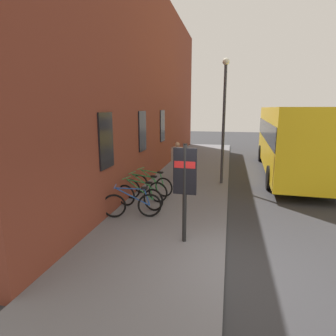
{
  "coord_description": "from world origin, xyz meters",
  "views": [
    {
      "loc": [
        -5.62,
        0.01,
        3.32
      ],
      "look_at": [
        2.31,
        1.73,
        1.62
      ],
      "focal_mm": 30.67,
      "sensor_mm": 36.0,
      "label": 1
    }
  ],
  "objects_px": {
    "bicycle_by_door": "(132,205)",
    "city_bus": "(291,136)",
    "bicycle_leaning_wall": "(139,197)",
    "bicycle_nearest_sign": "(152,185)",
    "pedestrian_near_bus": "(177,156)",
    "transit_info_sign": "(185,178)",
    "street_lamp": "(224,111)",
    "bicycle_under_window": "(145,190)"
  },
  "relations": [
    {
      "from": "bicycle_nearest_sign",
      "to": "bicycle_by_door",
      "type": "bearing_deg",
      "value": -179.19
    },
    {
      "from": "transit_info_sign",
      "to": "street_lamp",
      "type": "xyz_separation_m",
      "value": [
        5.85,
        -0.7,
        1.46
      ]
    },
    {
      "from": "bicycle_by_door",
      "to": "street_lamp",
      "type": "bearing_deg",
      "value": -28.04
    },
    {
      "from": "transit_info_sign",
      "to": "city_bus",
      "type": "height_order",
      "value": "city_bus"
    },
    {
      "from": "bicycle_under_window",
      "to": "bicycle_nearest_sign",
      "type": "bearing_deg",
      "value": -5.76
    },
    {
      "from": "bicycle_nearest_sign",
      "to": "pedestrian_near_bus",
      "type": "distance_m",
      "value": 2.8
    },
    {
      "from": "bicycle_leaning_wall",
      "to": "bicycle_nearest_sign",
      "type": "height_order",
      "value": "same"
    },
    {
      "from": "city_bus",
      "to": "bicycle_by_door",
      "type": "bearing_deg",
      "value": 143.28
    },
    {
      "from": "bicycle_leaning_wall",
      "to": "transit_info_sign",
      "type": "distance_m",
      "value": 2.96
    },
    {
      "from": "bicycle_leaning_wall",
      "to": "transit_info_sign",
      "type": "height_order",
      "value": "transit_info_sign"
    },
    {
      "from": "bicycle_leaning_wall",
      "to": "street_lamp",
      "type": "bearing_deg",
      "value": -33.14
    },
    {
      "from": "city_bus",
      "to": "street_lamp",
      "type": "bearing_deg",
      "value": 133.25
    },
    {
      "from": "bicycle_by_door",
      "to": "bicycle_under_window",
      "type": "xyz_separation_m",
      "value": [
        1.6,
        0.1,
        0.0
      ]
    },
    {
      "from": "transit_info_sign",
      "to": "pedestrian_near_bus",
      "type": "xyz_separation_m",
      "value": [
        6.23,
        1.33,
        -0.57
      ]
    },
    {
      "from": "bicycle_by_door",
      "to": "bicycle_nearest_sign",
      "type": "bearing_deg",
      "value": 0.81
    },
    {
      "from": "bicycle_under_window",
      "to": "city_bus",
      "type": "relative_size",
      "value": 0.17
    },
    {
      "from": "street_lamp",
      "to": "bicycle_leaning_wall",
      "type": "bearing_deg",
      "value": 146.86
    },
    {
      "from": "bicycle_under_window",
      "to": "transit_info_sign",
      "type": "xyz_separation_m",
      "value": [
        -2.83,
        -1.86,
        1.21
      ]
    },
    {
      "from": "bicycle_leaning_wall",
      "to": "pedestrian_near_bus",
      "type": "bearing_deg",
      "value": -6.32
    },
    {
      "from": "city_bus",
      "to": "street_lamp",
      "type": "distance_m",
      "value": 4.7
    },
    {
      "from": "bicycle_nearest_sign",
      "to": "pedestrian_near_bus",
      "type": "relative_size",
      "value": 1.02
    },
    {
      "from": "bicycle_nearest_sign",
      "to": "city_bus",
      "type": "bearing_deg",
      "value": -46.95
    },
    {
      "from": "bicycle_by_door",
      "to": "transit_info_sign",
      "type": "height_order",
      "value": "transit_info_sign"
    },
    {
      "from": "city_bus",
      "to": "transit_info_sign",
      "type": "bearing_deg",
      "value": 155.9
    },
    {
      "from": "bicycle_under_window",
      "to": "street_lamp",
      "type": "bearing_deg",
      "value": -40.39
    },
    {
      "from": "bicycle_under_window",
      "to": "bicycle_nearest_sign",
      "type": "distance_m",
      "value": 0.71
    },
    {
      "from": "street_lamp",
      "to": "city_bus",
      "type": "bearing_deg",
      "value": -46.75
    },
    {
      "from": "transit_info_sign",
      "to": "bicycle_leaning_wall",
      "type": "bearing_deg",
      "value": 41.48
    },
    {
      "from": "bicycle_nearest_sign",
      "to": "city_bus",
      "type": "xyz_separation_m",
      "value": [
        5.41,
        -5.79,
        1.41
      ]
    },
    {
      "from": "bicycle_nearest_sign",
      "to": "city_bus",
      "type": "distance_m",
      "value": 8.05
    },
    {
      "from": "bicycle_leaning_wall",
      "to": "bicycle_nearest_sign",
      "type": "distance_m",
      "value": 1.51
    },
    {
      "from": "bicycle_leaning_wall",
      "to": "city_bus",
      "type": "distance_m",
      "value": 9.14
    },
    {
      "from": "bicycle_leaning_wall",
      "to": "bicycle_under_window",
      "type": "xyz_separation_m",
      "value": [
        0.81,
        0.07,
        0.0
      ]
    },
    {
      "from": "bicycle_nearest_sign",
      "to": "street_lamp",
      "type": "bearing_deg",
      "value": -47.21
    },
    {
      "from": "bicycle_leaning_wall",
      "to": "bicycle_under_window",
      "type": "bearing_deg",
      "value": 4.95
    },
    {
      "from": "bicycle_under_window",
      "to": "bicycle_nearest_sign",
      "type": "relative_size",
      "value": 1.02
    },
    {
      "from": "bicycle_leaning_wall",
      "to": "transit_info_sign",
      "type": "relative_size",
      "value": 0.72
    },
    {
      "from": "bicycle_leaning_wall",
      "to": "bicycle_under_window",
      "type": "relative_size",
      "value": 0.98
    },
    {
      "from": "bicycle_leaning_wall",
      "to": "city_bus",
      "type": "relative_size",
      "value": 0.16
    },
    {
      "from": "pedestrian_near_bus",
      "to": "bicycle_leaning_wall",
      "type": "bearing_deg",
      "value": 173.68
    },
    {
      "from": "bicycle_by_door",
      "to": "city_bus",
      "type": "relative_size",
      "value": 0.16
    },
    {
      "from": "bicycle_under_window",
      "to": "street_lamp",
      "type": "height_order",
      "value": "street_lamp"
    }
  ]
}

